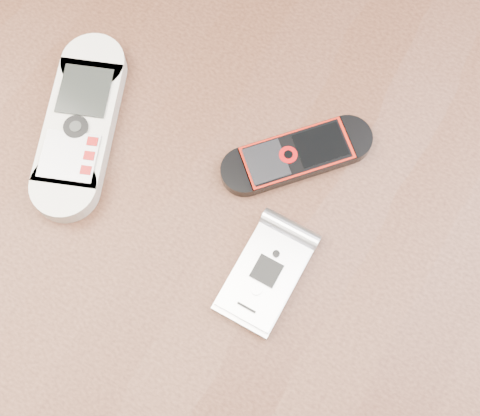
# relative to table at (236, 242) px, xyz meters

# --- Properties ---
(ground) EXTENTS (4.00, 4.00, 0.00)m
(ground) POSITION_rel_table_xyz_m (0.00, 0.00, -0.64)
(ground) COLOR #472B19
(ground) RESTS_ON ground
(table) EXTENTS (1.20, 0.80, 0.75)m
(table) POSITION_rel_table_xyz_m (0.00, 0.00, 0.00)
(table) COLOR black
(table) RESTS_ON ground
(nokia_white) EXTENTS (0.12, 0.18, 0.02)m
(nokia_white) POSITION_rel_table_xyz_m (-0.15, -0.00, 0.12)
(nokia_white) COLOR silver
(nokia_white) RESTS_ON table
(nokia_black_red) EXTENTS (0.12, 0.13, 0.01)m
(nokia_black_red) POSITION_rel_table_xyz_m (0.02, 0.07, 0.11)
(nokia_black_red) COLOR black
(nokia_black_red) RESTS_ON table
(motorola_razr) EXTENTS (0.05, 0.10, 0.02)m
(motorola_razr) POSITION_rel_table_xyz_m (0.05, -0.04, 0.11)
(motorola_razr) COLOR silver
(motorola_razr) RESTS_ON table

